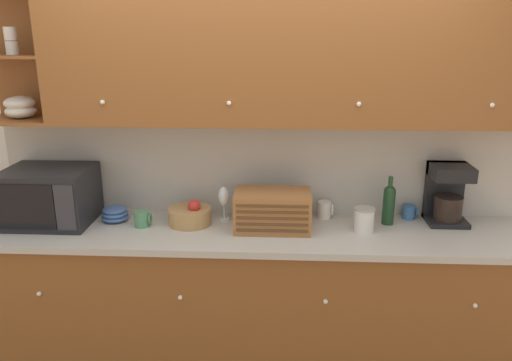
{
  "coord_description": "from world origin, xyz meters",
  "views": [
    {
      "loc": [
        0.15,
        -3.04,
        2.1
      ],
      "look_at": [
        0.0,
        -0.21,
        1.23
      ],
      "focal_mm": 35.0,
      "sensor_mm": 36.0,
      "label": 1
    }
  ],
  "objects_px": {
    "wine_bottle": "(389,203)",
    "storage_canister": "(364,220)",
    "coffee_maker": "(447,193)",
    "bread_box": "(273,211)",
    "mug": "(142,219)",
    "fruit_basket": "(190,215)",
    "mug_patterned_third": "(325,210)",
    "bowl_stack_on_counter": "(115,214)",
    "microwave": "(49,196)",
    "wine_glass": "(224,198)",
    "mug_blue_second": "(409,212)"
  },
  "relations": [
    {
      "from": "mug_blue_second",
      "to": "wine_glass",
      "type": "bearing_deg",
      "value": -175.86
    },
    {
      "from": "fruit_basket",
      "to": "coffee_maker",
      "type": "distance_m",
      "value": 1.57
    },
    {
      "from": "mug_patterned_third",
      "to": "storage_canister",
      "type": "bearing_deg",
      "value": -44.6
    },
    {
      "from": "microwave",
      "to": "wine_glass",
      "type": "height_order",
      "value": "microwave"
    },
    {
      "from": "mug_patterned_third",
      "to": "bowl_stack_on_counter",
      "type": "bearing_deg",
      "value": -174.84
    },
    {
      "from": "bread_box",
      "to": "mug_patterned_third",
      "type": "distance_m",
      "value": 0.39
    },
    {
      "from": "bowl_stack_on_counter",
      "to": "storage_canister",
      "type": "xyz_separation_m",
      "value": [
        1.51,
        -0.09,
        0.03
      ]
    },
    {
      "from": "fruit_basket",
      "to": "bread_box",
      "type": "height_order",
      "value": "bread_box"
    },
    {
      "from": "coffee_maker",
      "to": "bread_box",
      "type": "bearing_deg",
      "value": -170.7
    },
    {
      "from": "bread_box",
      "to": "mug_blue_second",
      "type": "relative_size",
      "value": 4.83
    },
    {
      "from": "fruit_basket",
      "to": "wine_bottle",
      "type": "bearing_deg",
      "value": 2.99
    },
    {
      "from": "wine_glass",
      "to": "mug",
      "type": "bearing_deg",
      "value": -164.78
    },
    {
      "from": "wine_glass",
      "to": "mug_patterned_third",
      "type": "distance_m",
      "value": 0.64
    },
    {
      "from": "bowl_stack_on_counter",
      "to": "microwave",
      "type": "bearing_deg",
      "value": -173.89
    },
    {
      "from": "mug",
      "to": "coffee_maker",
      "type": "xyz_separation_m",
      "value": [
        1.84,
        0.17,
        0.14
      ]
    },
    {
      "from": "bowl_stack_on_counter",
      "to": "storage_canister",
      "type": "height_order",
      "value": "storage_canister"
    },
    {
      "from": "fruit_basket",
      "to": "coffee_maker",
      "type": "xyz_separation_m",
      "value": [
        1.56,
        0.12,
        0.13
      ]
    },
    {
      "from": "mug",
      "to": "mug_blue_second",
      "type": "height_order",
      "value": "mug"
    },
    {
      "from": "microwave",
      "to": "wine_glass",
      "type": "bearing_deg",
      "value": 4.82
    },
    {
      "from": "wine_glass",
      "to": "mug_blue_second",
      "type": "xyz_separation_m",
      "value": [
        1.15,
        0.08,
        -0.1
      ]
    },
    {
      "from": "wine_glass",
      "to": "mug_blue_second",
      "type": "distance_m",
      "value": 1.16
    },
    {
      "from": "fruit_basket",
      "to": "mug_patterned_third",
      "type": "distance_m",
      "value": 0.84
    },
    {
      "from": "microwave",
      "to": "mug_patterned_third",
      "type": "distance_m",
      "value": 1.69
    },
    {
      "from": "wine_bottle",
      "to": "storage_canister",
      "type": "bearing_deg",
      "value": -142.04
    },
    {
      "from": "storage_canister",
      "to": "fruit_basket",
      "type": "bearing_deg",
      "value": 176.42
    },
    {
      "from": "mug",
      "to": "mug_blue_second",
      "type": "distance_m",
      "value": 1.65
    },
    {
      "from": "bowl_stack_on_counter",
      "to": "mug_patterned_third",
      "type": "relative_size",
      "value": 1.55
    },
    {
      "from": "wine_glass",
      "to": "storage_canister",
      "type": "relative_size",
      "value": 1.51
    },
    {
      "from": "mug",
      "to": "wine_glass",
      "type": "relative_size",
      "value": 0.48
    },
    {
      "from": "storage_canister",
      "to": "wine_glass",
      "type": "bearing_deg",
      "value": 170.59
    },
    {
      "from": "microwave",
      "to": "wine_bottle",
      "type": "height_order",
      "value": "microwave"
    },
    {
      "from": "bread_box",
      "to": "storage_canister",
      "type": "height_order",
      "value": "bread_box"
    },
    {
      "from": "microwave",
      "to": "mug",
      "type": "height_order",
      "value": "microwave"
    },
    {
      "from": "microwave",
      "to": "wine_bottle",
      "type": "distance_m",
      "value": 2.06
    },
    {
      "from": "fruit_basket",
      "to": "mug_patterned_third",
      "type": "relative_size",
      "value": 2.42
    },
    {
      "from": "wine_glass",
      "to": "microwave",
      "type": "bearing_deg",
      "value": -175.18
    },
    {
      "from": "mug",
      "to": "coffee_maker",
      "type": "relative_size",
      "value": 0.28
    },
    {
      "from": "storage_canister",
      "to": "mug",
      "type": "bearing_deg",
      "value": 179.63
    },
    {
      "from": "mug",
      "to": "wine_bottle",
      "type": "height_order",
      "value": "wine_bottle"
    },
    {
      "from": "mug",
      "to": "wine_bottle",
      "type": "bearing_deg",
      "value": 4.6
    },
    {
      "from": "bowl_stack_on_counter",
      "to": "coffee_maker",
      "type": "distance_m",
      "value": 2.04
    },
    {
      "from": "bowl_stack_on_counter",
      "to": "wine_glass",
      "type": "relative_size",
      "value": 0.77
    },
    {
      "from": "mug",
      "to": "fruit_basket",
      "type": "xyz_separation_m",
      "value": [
        0.28,
        0.06,
        0.01
      ]
    },
    {
      "from": "microwave",
      "to": "wine_bottle",
      "type": "relative_size",
      "value": 1.7
    },
    {
      "from": "mug",
      "to": "mug_blue_second",
      "type": "relative_size",
      "value": 1.12
    },
    {
      "from": "microwave",
      "to": "wine_glass",
      "type": "distance_m",
      "value": 1.06
    },
    {
      "from": "microwave",
      "to": "storage_canister",
      "type": "relative_size",
      "value": 3.54
    },
    {
      "from": "bowl_stack_on_counter",
      "to": "bread_box",
      "type": "bearing_deg",
      "value": -4.8
    },
    {
      "from": "microwave",
      "to": "bowl_stack_on_counter",
      "type": "height_order",
      "value": "microwave"
    },
    {
      "from": "mug_blue_second",
      "to": "bowl_stack_on_counter",
      "type": "bearing_deg",
      "value": -175.88
    }
  ]
}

